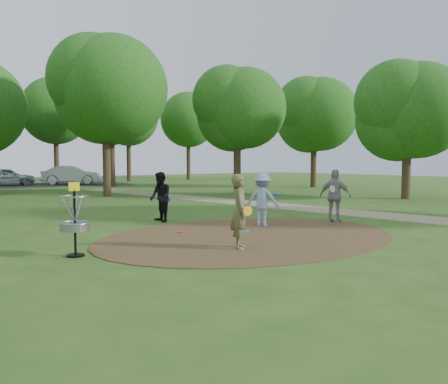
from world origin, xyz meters
TOP-DOWN VIEW (x-y plane):
  - ground at (0.00, 0.00)m, footprint 100.00×100.00m
  - dirt_clearing at (0.00, 0.00)m, footprint 8.40×8.40m
  - footpath at (6.50, 2.00)m, footprint 7.55×39.89m
  - parking_lot at (2.00, 30.00)m, footprint 14.00×8.00m
  - player_observer_with_disc at (-1.29, -1.13)m, footprint 0.69×0.74m
  - player_throwing_with_disc at (1.39, 1.13)m, footprint 1.25×1.19m
  - player_walking_with_disc at (-0.60, 3.87)m, footprint 0.72×0.84m
  - player_waiting_with_disc at (3.80, 0.35)m, footprint 0.79×1.09m
  - disc_ground_cyan at (0.30, 0.62)m, footprint 0.22×0.22m
  - disc_ground_red at (-1.20, 1.56)m, footprint 0.22×0.22m
  - car_left at (-0.43, 30.53)m, footprint 4.44×2.00m
  - car_right at (4.55, 29.51)m, footprint 5.13×3.60m
  - disc_golf_basket at (-4.50, 0.30)m, footprint 0.63×0.63m
  - tree_ring at (1.83, 7.45)m, footprint 37.14×45.56m

SIDE VIEW (x-z plane):
  - ground at x=0.00m, z-range 0.00..0.00m
  - parking_lot at x=2.00m, z-range 0.00..0.01m
  - footpath at x=6.50m, z-range 0.00..0.01m
  - dirt_clearing at x=0.00m, z-range 0.00..0.02m
  - disc_ground_cyan at x=0.30m, z-range 0.02..0.04m
  - disc_ground_red at x=-1.20m, z-range 0.02..0.04m
  - car_left at x=-0.43m, z-range 0.00..1.48m
  - car_right at x=4.55m, z-range 0.00..1.61m
  - player_throwing_with_disc at x=1.39m, z-range 0.00..1.62m
  - player_walking_with_disc at x=-0.60m, z-range 0.00..1.63m
  - player_observer_with_disc at x=-1.29m, z-range 0.00..1.69m
  - player_waiting_with_disc at x=3.80m, z-range 0.00..1.72m
  - disc_golf_basket at x=-4.50m, z-range 0.10..1.64m
  - tree_ring at x=1.83m, z-range 0.72..9.65m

